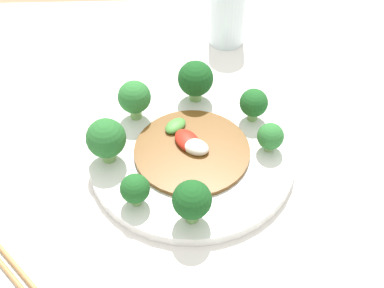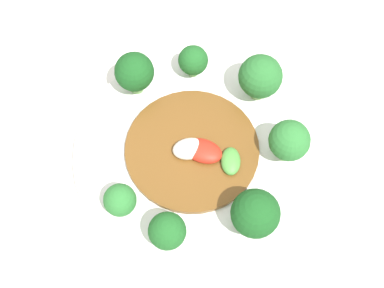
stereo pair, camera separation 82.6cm
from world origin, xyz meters
name	(u,v)px [view 1 (the left image)]	position (x,y,z in m)	size (l,w,h in m)	color
table	(194,270)	(0.00, 0.00, 0.38)	(0.86, 0.89, 0.76)	silver
plate	(192,157)	(-0.01, -0.03, 0.77)	(0.32, 0.32, 0.02)	white
broccoli_west	(106,139)	(-0.13, -0.04, 0.82)	(0.06, 0.06, 0.07)	#7AAD5B
broccoli_northeast	(254,103)	(0.10, 0.04, 0.81)	(0.05, 0.05, 0.06)	#7AAD5B
broccoli_southwest	(135,189)	(-0.09, -0.12, 0.81)	(0.04, 0.04, 0.05)	#7AAD5B
broccoli_northwest	(134,98)	(-0.09, 0.05, 0.82)	(0.05, 0.05, 0.07)	#7AAD5B
broccoli_north	(196,79)	(0.01, 0.10, 0.82)	(0.06, 0.06, 0.07)	#7AAD5B
broccoli_south	(192,200)	(-0.01, -0.15, 0.82)	(0.05, 0.05, 0.07)	#70A356
broccoli_east	(270,137)	(0.11, -0.03, 0.81)	(0.04, 0.04, 0.05)	#89B76B
stirfry_center	(191,149)	(-0.01, -0.03, 0.78)	(0.18, 0.18, 0.02)	brown
drinking_glass	(227,14)	(0.07, 0.29, 0.82)	(0.07, 0.07, 0.12)	silver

